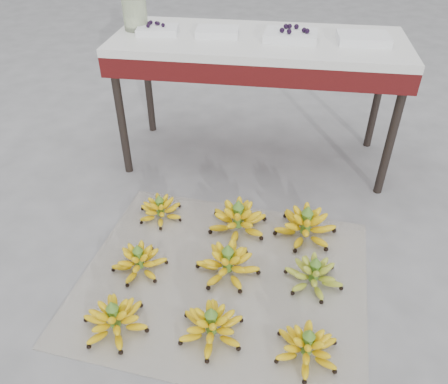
# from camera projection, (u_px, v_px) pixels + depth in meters

# --- Properties ---
(ground) EXTENTS (60.00, 60.00, 0.00)m
(ground) POSITION_uv_depth(u_px,v_px,m) (203.00, 270.00, 2.00)
(ground) COLOR slate
(ground) RESTS_ON ground
(newspaper_mat) EXTENTS (1.34, 1.16, 0.01)m
(newspaper_mat) POSITION_uv_depth(u_px,v_px,m) (223.00, 278.00, 1.96)
(newspaper_mat) COLOR silver
(newspaper_mat) RESTS_ON ground
(bunch_front_left) EXTENTS (0.34, 0.34, 0.16)m
(bunch_front_left) POSITION_uv_depth(u_px,v_px,m) (115.00, 319.00, 1.71)
(bunch_front_left) COLOR #EDCD02
(bunch_front_left) RESTS_ON newspaper_mat
(bunch_front_center) EXTENTS (0.34, 0.34, 0.16)m
(bunch_front_center) POSITION_uv_depth(u_px,v_px,m) (211.00, 326.00, 1.69)
(bunch_front_center) COLOR #EDCD02
(bunch_front_center) RESTS_ON newspaper_mat
(bunch_front_right) EXTENTS (0.30, 0.30, 0.15)m
(bunch_front_right) POSITION_uv_depth(u_px,v_px,m) (307.00, 346.00, 1.62)
(bunch_front_right) COLOR #EDCD02
(bunch_front_right) RESTS_ON newspaper_mat
(bunch_mid_left) EXTENTS (0.31, 0.31, 0.15)m
(bunch_mid_left) POSITION_uv_depth(u_px,v_px,m) (139.00, 261.00, 1.97)
(bunch_mid_left) COLOR #EDCD02
(bunch_mid_left) RESTS_ON newspaper_mat
(bunch_mid_center) EXTENTS (0.28, 0.28, 0.17)m
(bunch_mid_center) POSITION_uv_depth(u_px,v_px,m) (228.00, 263.00, 1.95)
(bunch_mid_center) COLOR #EDCD02
(bunch_mid_center) RESTS_ON newspaper_mat
(bunch_mid_right) EXTENTS (0.32, 0.32, 0.16)m
(bunch_mid_right) POSITION_uv_depth(u_px,v_px,m) (314.00, 274.00, 1.90)
(bunch_mid_right) COLOR #89AA28
(bunch_mid_right) RESTS_ON newspaper_mat
(bunch_back_left) EXTENTS (0.29, 0.29, 0.14)m
(bunch_back_left) POSITION_uv_depth(u_px,v_px,m) (160.00, 209.00, 2.27)
(bunch_back_left) COLOR #EDCD02
(bunch_back_left) RESTS_ON newspaper_mat
(bunch_back_center) EXTENTS (0.33, 0.33, 0.18)m
(bunch_back_center) POSITION_uv_depth(u_px,v_px,m) (238.00, 219.00, 2.19)
(bunch_back_center) COLOR #EDCD02
(bunch_back_center) RESTS_ON newspaper_mat
(bunch_back_right) EXTENTS (0.33, 0.33, 0.19)m
(bunch_back_right) POSITION_uv_depth(u_px,v_px,m) (306.00, 225.00, 2.15)
(bunch_back_right) COLOR #EDCD02
(bunch_back_right) RESTS_ON newspaper_mat
(vendor_table) EXTENTS (1.58, 0.63, 0.76)m
(vendor_table) POSITION_uv_depth(u_px,v_px,m) (258.00, 53.00, 2.39)
(vendor_table) COLOR black
(vendor_table) RESTS_ON ground
(tray_far_left) EXTENTS (0.24, 0.19, 0.06)m
(tray_far_left) POSITION_uv_depth(u_px,v_px,m) (158.00, 30.00, 2.38)
(tray_far_left) COLOR silver
(tray_far_left) RESTS_ON vendor_table
(tray_left) EXTENTS (0.24, 0.18, 0.04)m
(tray_left) POSITION_uv_depth(u_px,v_px,m) (217.00, 32.00, 2.35)
(tray_left) COLOR silver
(tray_left) RESTS_ON vendor_table
(tray_right) EXTENTS (0.28, 0.21, 0.07)m
(tray_right) POSITION_uv_depth(u_px,v_px,m) (291.00, 35.00, 2.29)
(tray_right) COLOR silver
(tray_right) RESTS_ON vendor_table
(tray_far_right) EXTENTS (0.27, 0.20, 0.04)m
(tray_far_right) POSITION_uv_depth(u_px,v_px,m) (363.00, 38.00, 2.25)
(tray_far_right) COLOR silver
(tray_far_right) RESTS_ON vendor_table
(glass_jar) EXTENTS (0.17, 0.17, 0.17)m
(glass_jar) POSITION_uv_depth(u_px,v_px,m) (135.00, 14.00, 2.40)
(glass_jar) COLOR beige
(glass_jar) RESTS_ON vendor_table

